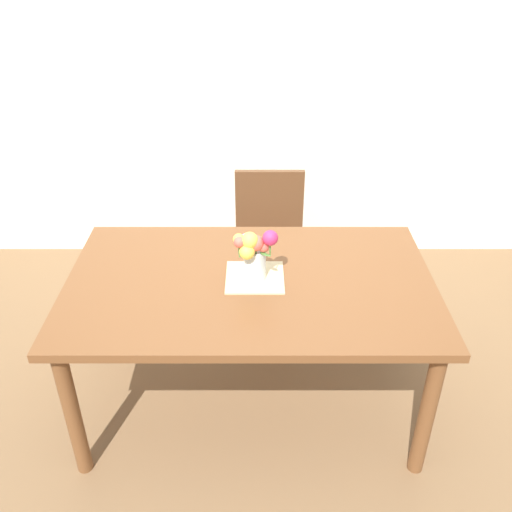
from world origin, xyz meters
TOP-DOWN VIEW (x-y plane):
  - ground_plane at (0.00, 0.00)m, footprint 12.00×12.00m
  - back_wall at (0.00, 1.60)m, footprint 7.00×0.10m
  - dining_table at (0.00, 0.00)m, footprint 1.69×1.02m
  - chair_far at (0.11, 0.85)m, footprint 0.42×0.42m
  - placemat at (0.02, 0.02)m, footprint 0.27×0.27m
  - flower_vase at (0.01, 0.00)m, footprint 0.20×0.17m

SIDE VIEW (x-z plane):
  - ground_plane at x=0.00m, z-range 0.00..0.00m
  - chair_far at x=0.11m, z-range 0.07..0.97m
  - dining_table at x=0.00m, z-range 0.30..1.06m
  - placemat at x=0.02m, z-range 0.76..0.77m
  - flower_vase at x=0.01m, z-range 0.79..1.05m
  - back_wall at x=0.00m, z-range 0.00..2.80m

